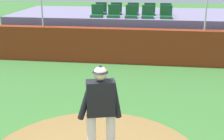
% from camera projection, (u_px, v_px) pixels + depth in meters
% --- Properties ---
extents(pitcher, '(0.75, 0.36, 1.69)m').
position_uv_depth(pitcher, '(101.00, 106.00, 5.13)').
color(pitcher, silver).
rests_on(pitcher, pitchers_mound).
extents(brick_barrier, '(12.56, 0.40, 1.32)m').
position_uv_depth(brick_barrier, '(128.00, 46.00, 11.57)').
color(brick_barrier, maroon).
rests_on(brick_barrier, ground_plane).
extents(fence_post_left, '(0.06, 0.06, 1.16)m').
position_uv_depth(fence_post_left, '(42.00, 11.00, 11.61)').
color(fence_post_left, silver).
rests_on(fence_post_left, brick_barrier).
extents(fence_post_right, '(0.06, 0.06, 1.16)m').
position_uv_depth(fence_post_right, '(206.00, 14.00, 10.84)').
color(fence_post_right, silver).
rests_on(fence_post_right, brick_barrier).
extents(bleacher_platform, '(10.73, 4.23, 1.54)m').
position_uv_depth(bleacher_platform, '(133.00, 29.00, 14.26)').
color(bleacher_platform, gray).
rests_on(bleacher_platform, ground_plane).
extents(stadium_chair_0, '(0.48, 0.44, 0.50)m').
position_uv_depth(stadium_chair_0, '(97.00, 13.00, 12.66)').
color(stadium_chair_0, '#1C592D').
rests_on(stadium_chair_0, bleacher_platform).
extents(stadium_chair_1, '(0.48, 0.44, 0.50)m').
position_uv_depth(stadium_chair_1, '(114.00, 13.00, 12.58)').
color(stadium_chair_1, '#1C592D').
rests_on(stadium_chair_1, bleacher_platform).
extents(stadium_chair_2, '(0.48, 0.44, 0.50)m').
position_uv_depth(stadium_chair_2, '(131.00, 14.00, 12.45)').
color(stadium_chair_2, '#1C592D').
rests_on(stadium_chair_2, bleacher_platform).
extents(stadium_chair_3, '(0.48, 0.44, 0.50)m').
position_uv_depth(stadium_chair_3, '(148.00, 14.00, 12.38)').
color(stadium_chair_3, '#1C592D').
rests_on(stadium_chair_3, bleacher_platform).
extents(stadium_chair_4, '(0.48, 0.44, 0.50)m').
position_uv_depth(stadium_chair_4, '(166.00, 14.00, 12.31)').
color(stadium_chair_4, '#1C592D').
rests_on(stadium_chair_4, bleacher_platform).
extents(stadium_chair_5, '(0.48, 0.44, 0.50)m').
position_uv_depth(stadium_chair_5, '(101.00, 10.00, 13.51)').
color(stadium_chair_5, '#1C592D').
rests_on(stadium_chair_5, bleacher_platform).
extents(stadium_chair_6, '(0.48, 0.44, 0.50)m').
position_uv_depth(stadium_chair_6, '(116.00, 11.00, 13.42)').
color(stadium_chair_6, '#1C592D').
rests_on(stadium_chair_6, bleacher_platform).
extents(stadium_chair_7, '(0.48, 0.44, 0.50)m').
position_uv_depth(stadium_chair_7, '(133.00, 11.00, 13.33)').
color(stadium_chair_7, '#1C592D').
rests_on(stadium_chair_7, bleacher_platform).
extents(stadium_chair_8, '(0.48, 0.44, 0.50)m').
position_uv_depth(stadium_chair_8, '(150.00, 11.00, 13.26)').
color(stadium_chair_8, '#1C592D').
rests_on(stadium_chair_8, bleacher_platform).
extents(stadium_chair_9, '(0.48, 0.44, 0.50)m').
position_uv_depth(stadium_chair_9, '(166.00, 11.00, 13.15)').
color(stadium_chair_9, '#1C592D').
rests_on(stadium_chair_9, bleacher_platform).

